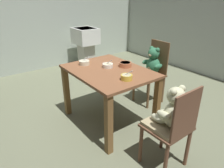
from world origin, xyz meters
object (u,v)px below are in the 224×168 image
Objects in this scene: dining_table at (109,80)px; porridge_bowl_cream_near_left at (84,63)px; teddy_chair_near_right at (172,117)px; porridge_bowl_yellow_near_right at (127,77)px; porridge_bowl_terracotta_far_center at (125,64)px; sink_basin at (86,42)px; teddy_chair_far_center at (152,66)px; porridge_bowl_white_center at (108,65)px.

porridge_bowl_cream_near_left is (-0.34, -0.14, 0.16)m from dining_table.
porridge_bowl_yellow_near_right is at bearing 0.57° from teddy_chair_near_right.
sink_basin reaches higher than porridge_bowl_terracotta_far_center.
porridge_bowl_yellow_near_right is 0.42m from porridge_bowl_terracotta_far_center.
porridge_bowl_white_center is at bearing 0.27° from teddy_chair_far_center.
porridge_bowl_yellow_near_right is at bearing -38.31° from porridge_bowl_terracotta_far_center.
porridge_bowl_cream_near_left is at bearing -145.69° from porridge_bowl_white_center.
porridge_bowl_terracotta_far_center is at bearing 44.93° from porridge_bowl_cream_near_left.
teddy_chair_near_right is 5.57× the size of porridge_bowl_terracotta_far_center.
dining_table is 8.23× the size of porridge_bowl_yellow_near_right.
dining_table is at bearing 175.85° from porridge_bowl_yellow_near_right.
teddy_chair_far_center reaches higher than dining_table.
porridge_bowl_white_center is (-1.05, 0.06, 0.18)m from teddy_chair_near_right.
porridge_bowl_cream_near_left is 1.99m from sink_basin.
teddy_chair_far_center is (-1.04, 0.86, 0.01)m from teddy_chair_near_right.
teddy_chair_far_center is at bearing 94.60° from dining_table.
teddy_chair_near_right is 6.16× the size of porridge_bowl_cream_near_left.
porridge_bowl_yellow_near_right is (0.43, -0.87, 0.18)m from teddy_chair_far_center.
porridge_bowl_white_center is at bearing 151.22° from dining_table.
sink_basin is (-1.71, 1.00, -0.18)m from porridge_bowl_cream_near_left.
dining_table is 0.97m from teddy_chair_near_right.
porridge_bowl_cream_near_left is (-0.27, -0.98, 0.17)m from teddy_chair_far_center.
teddy_chair_near_right is 0.99m from porridge_bowl_terracotta_far_center.
porridge_bowl_yellow_near_right is 0.83× the size of porridge_bowl_terracotta_far_center.
teddy_chair_near_right is at bearing 1.05° from porridge_bowl_yellow_near_right.
porridge_bowl_cream_near_left is (-1.31, -0.12, 0.18)m from teddy_chair_near_right.
teddy_chair_far_center is at bearing 74.44° from porridge_bowl_cream_near_left.
teddy_chair_near_right is 1.06m from porridge_bowl_white_center.
porridge_bowl_cream_near_left is 0.16× the size of sink_basin.
dining_table is 7.68× the size of porridge_bowl_white_center.
porridge_bowl_yellow_near_right is 0.93× the size of porridge_bowl_white_center.
porridge_bowl_yellow_near_right is at bearing -9.01° from porridge_bowl_white_center.
porridge_bowl_terracotta_far_center is at bearing -15.35° from teddy_chair_near_right.
teddy_chair_far_center reaches higher than porridge_bowl_white_center.
porridge_bowl_yellow_near_right is at bearing -4.15° from dining_table.
dining_table is 0.40m from porridge_bowl_cream_near_left.
porridge_bowl_cream_near_left is at bearing -158.28° from dining_table.
porridge_bowl_white_center is at bearing -119.57° from porridge_bowl_terracotta_far_center.
sink_basin is (-2.08, 0.63, -0.18)m from porridge_bowl_terracotta_far_center.
sink_basin is at bearing 163.09° from porridge_bowl_terracotta_far_center.
teddy_chair_near_right reaches higher than dining_table.
teddy_chair_far_center is 0.82m from porridge_bowl_white_center.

